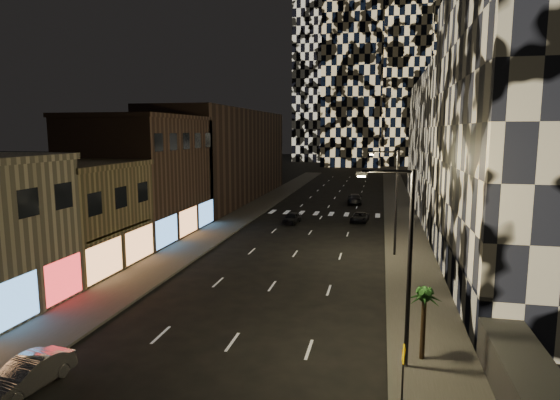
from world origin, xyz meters
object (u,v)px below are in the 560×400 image
at_px(streetlight_far, 394,195).
at_px(car_dark_midlane, 292,218).
at_px(car_dark_oncoming, 355,199).
at_px(palm_tree, 424,300).
at_px(ped_sign, 403,364).
at_px(car_silver_parked, 27,374).
at_px(streetlight_near, 404,255).
at_px(car_dark_rightlane, 360,217).

bearing_deg(streetlight_far, car_dark_midlane, 131.94).
relative_size(streetlight_far, car_dark_oncoming, 1.74).
distance_m(car_dark_oncoming, palm_tree, 49.08).
height_order(car_dark_oncoming, ped_sign, ped_sign).
relative_size(car_dark_midlane, car_dark_oncoming, 0.73).
height_order(car_silver_parked, ped_sign, ped_sign).
bearing_deg(car_silver_parked, palm_tree, 27.85).
bearing_deg(ped_sign, streetlight_near, 97.23).
distance_m(streetlight_near, car_dark_midlane, 34.69).
xyz_separation_m(car_dark_oncoming, ped_sign, (4.80, -52.89, 1.14)).
bearing_deg(car_dark_oncoming, car_silver_parked, 74.89).
bearing_deg(car_dark_midlane, car_dark_oncoming, 76.03).
distance_m(car_dark_oncoming, car_dark_rightlane, 14.59).
bearing_deg(streetlight_near, car_silver_parked, -161.62).
xyz_separation_m(car_dark_oncoming, car_dark_rightlane, (1.40, -14.52, -0.18)).
bearing_deg(car_dark_oncoming, streetlight_far, 95.07).
bearing_deg(ped_sign, car_dark_oncoming, 103.40).
relative_size(car_dark_midlane, car_dark_rightlane, 0.93).
distance_m(streetlight_far, ped_sign, 23.54).
height_order(car_dark_midlane, ped_sign, ped_sign).
distance_m(car_dark_rightlane, ped_sign, 38.54).
distance_m(ped_sign, palm_tree, 4.49).
relative_size(car_dark_midlane, palm_tree, 1.10).
bearing_deg(ped_sign, car_dark_rightlane, 103.28).
height_order(car_silver_parked, car_dark_rightlane, car_silver_parked).
relative_size(streetlight_near, car_dark_midlane, 2.36).
xyz_separation_m(streetlight_near, car_dark_oncoming, (-4.85, 49.60, -4.60)).
relative_size(streetlight_far, car_silver_parked, 2.20).
bearing_deg(palm_tree, streetlight_far, 93.09).
bearing_deg(car_dark_midlane, car_dark_rightlane, 24.90).
bearing_deg(ped_sign, car_dark_midlane, 115.55).
bearing_deg(car_dark_rightlane, ped_sign, -80.00).
bearing_deg(car_dark_rightlane, car_dark_oncoming, 100.42).
height_order(car_dark_rightlane, ped_sign, ped_sign).
xyz_separation_m(streetlight_far, car_dark_midlane, (-11.22, 12.49, -4.70)).
height_order(car_dark_rightlane, palm_tree, palm_tree).
xyz_separation_m(streetlight_near, car_dark_rightlane, (-3.46, 35.08, -4.78)).
distance_m(car_dark_midlane, car_dark_rightlane, 8.18).
height_order(car_silver_parked, palm_tree, palm_tree).
bearing_deg(car_dark_midlane, palm_tree, -62.35).
relative_size(streetlight_near, car_silver_parked, 2.20).
bearing_deg(streetlight_far, streetlight_near, -90.00).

